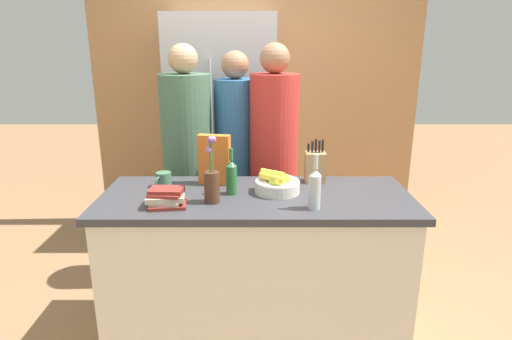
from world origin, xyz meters
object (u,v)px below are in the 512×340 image
coffee_mug (164,180)px  bottle_oil (315,188)px  knife_block (315,166)px  cereal_box (214,160)px  book_stack (166,198)px  flower_vase (212,183)px  person_in_red_tee (274,154)px  person_in_blue (236,152)px  person_at_sink (188,153)px  refrigerator (224,133)px  bottle_vinegar (231,176)px  fruit_bowl (277,184)px

coffee_mug → bottle_oil: bottle_oil is taller
knife_block → bottle_oil: bearing=-97.9°
cereal_box → book_stack: 0.44m
flower_vase → person_in_red_tee: size_ratio=0.21×
flower_vase → person_in_blue: size_ratio=0.22×
person_at_sink → person_in_blue: size_ratio=1.03×
flower_vase → person_at_sink: bearing=107.8°
knife_block → flower_vase: 0.69m
refrigerator → flower_vase: size_ratio=5.35×
coffee_mug → book_stack: bearing=-75.7°
bottle_oil → refrigerator: bearing=110.3°
cereal_box → bottle_oil: 0.68m
refrigerator → knife_block: size_ratio=7.30×
knife_block → book_stack: 0.92m
book_stack → person_in_blue: bearing=71.3°
refrigerator → flower_vase: refrigerator is taller
refrigerator → bottle_vinegar: refrigerator is taller
refrigerator → coffee_mug: bearing=-102.2°
bottle_vinegar → person_in_red_tee: person_in_red_tee is taller
refrigerator → fruit_bowl: 1.38m
fruit_bowl → flower_vase: bearing=-156.2°
bottle_oil → person_in_blue: bearing=114.2°
knife_block → person_in_blue: person_in_blue is taller
refrigerator → person_in_red_tee: 0.84m
coffee_mug → person_in_blue: person_in_blue is taller
flower_vase → person_in_blue: person_in_blue is taller
knife_block → refrigerator: bearing=119.8°
refrigerator → bottle_oil: refrigerator is taller
refrigerator → flower_vase: 1.47m
fruit_bowl → bottle_vinegar: bottle_vinegar is taller
knife_block → bottle_oil: (-0.06, -0.45, 0.02)m
knife_block → bottle_vinegar: bearing=-155.8°
flower_vase → book_stack: (-0.23, -0.06, -0.06)m
person_at_sink → bottle_vinegar: bearing=-37.3°
fruit_bowl → bottle_vinegar: 0.26m
bottle_oil → person_at_sink: size_ratio=0.17×
bottle_vinegar → person_in_red_tee: size_ratio=0.15×
knife_block → person_at_sink: (-0.84, 0.43, -0.03)m
bottle_oil → person_at_sink: person_at_sink is taller
cereal_box → bottle_vinegar: cereal_box is taller
refrigerator → book_stack: (-0.18, -1.53, -0.03)m
book_stack → person_in_blue: size_ratio=0.13×
flower_vase → cereal_box: (-0.01, 0.32, 0.04)m
refrigerator → fruit_bowl: size_ratio=7.55×
cereal_box → person_in_blue: 0.59m
cereal_box → refrigerator: bearing=91.7°
fruit_bowl → cereal_box: (-0.37, 0.16, 0.10)m
person_in_blue → book_stack: bearing=-114.3°
coffee_mug → bottle_oil: (0.84, -0.35, 0.07)m
flower_vase → bottle_oil: size_ratio=1.26×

